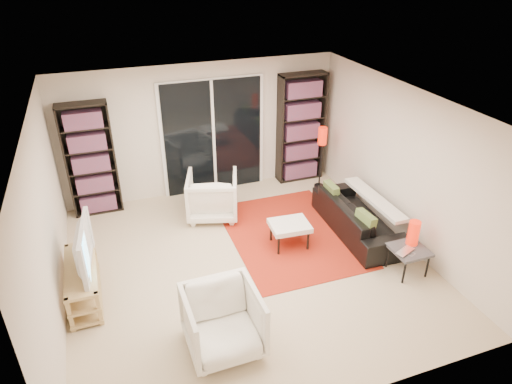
{
  "coord_description": "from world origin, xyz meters",
  "views": [
    {
      "loc": [
        -1.71,
        -5.13,
        4.12
      ],
      "look_at": [
        0.25,
        0.3,
        1.0
      ],
      "focal_mm": 32.0,
      "sensor_mm": 36.0,
      "label": 1
    }
  ],
  "objects_px": {
    "bookshelf_right": "(301,128)",
    "armchair_front": "(223,322)",
    "tv_stand": "(83,282)",
    "side_table": "(409,251)",
    "ottoman": "(290,226)",
    "floor_lamp": "(322,143)",
    "sofa": "(358,217)",
    "armchair_back": "(212,196)",
    "bookshelf_left": "(91,160)"
  },
  "relations": [
    {
      "from": "side_table",
      "to": "bookshelf_left",
      "type": "bearing_deg",
      "value": 140.82
    },
    {
      "from": "bookshelf_left",
      "to": "bookshelf_right",
      "type": "bearing_deg",
      "value": -0.0
    },
    {
      "from": "tv_stand",
      "to": "sofa",
      "type": "relative_size",
      "value": 0.64
    },
    {
      "from": "tv_stand",
      "to": "armchair_front",
      "type": "bearing_deg",
      "value": -43.98
    },
    {
      "from": "bookshelf_left",
      "to": "side_table",
      "type": "bearing_deg",
      "value": -39.18
    },
    {
      "from": "bookshelf_right",
      "to": "armchair_front",
      "type": "relative_size",
      "value": 2.47
    },
    {
      "from": "ottoman",
      "to": "side_table",
      "type": "height_order",
      "value": "same"
    },
    {
      "from": "armchair_front",
      "to": "floor_lamp",
      "type": "xyz_separation_m",
      "value": [
        2.87,
        3.24,
        0.52
      ]
    },
    {
      "from": "armchair_front",
      "to": "tv_stand",
      "type": "bearing_deg",
      "value": 135.25
    },
    {
      "from": "armchair_back",
      "to": "tv_stand",
      "type": "bearing_deg",
      "value": 51.98
    },
    {
      "from": "bookshelf_right",
      "to": "armchair_back",
      "type": "xyz_separation_m",
      "value": [
        -2.01,
        -0.84,
        -0.66
      ]
    },
    {
      "from": "armchair_front",
      "to": "floor_lamp",
      "type": "distance_m",
      "value": 4.36
    },
    {
      "from": "bookshelf_left",
      "to": "bookshelf_right",
      "type": "height_order",
      "value": "bookshelf_right"
    },
    {
      "from": "tv_stand",
      "to": "side_table",
      "type": "relative_size",
      "value": 2.52
    },
    {
      "from": "bookshelf_right",
      "to": "sofa",
      "type": "xyz_separation_m",
      "value": [
        0.06,
        -2.13,
        -0.77
      ]
    },
    {
      "from": "armchair_front",
      "to": "floor_lamp",
      "type": "height_order",
      "value": "floor_lamp"
    },
    {
      "from": "ottoman",
      "to": "floor_lamp",
      "type": "height_order",
      "value": "floor_lamp"
    },
    {
      "from": "floor_lamp",
      "to": "bookshelf_left",
      "type": "bearing_deg",
      "value": 173.09
    },
    {
      "from": "bookshelf_right",
      "to": "sofa",
      "type": "bearing_deg",
      "value": -88.38
    },
    {
      "from": "armchair_back",
      "to": "ottoman",
      "type": "height_order",
      "value": "armchair_back"
    },
    {
      "from": "sofa",
      "to": "floor_lamp",
      "type": "height_order",
      "value": "floor_lamp"
    },
    {
      "from": "bookshelf_left",
      "to": "sofa",
      "type": "xyz_separation_m",
      "value": [
        3.91,
        -2.13,
        -0.69
      ]
    },
    {
      "from": "bookshelf_left",
      "to": "bookshelf_right",
      "type": "distance_m",
      "value": 3.85
    },
    {
      "from": "bookshelf_left",
      "to": "sofa",
      "type": "distance_m",
      "value": 4.5
    },
    {
      "from": "sofa",
      "to": "bookshelf_left",
      "type": "bearing_deg",
      "value": 63.83
    },
    {
      "from": "bookshelf_right",
      "to": "tv_stand",
      "type": "xyz_separation_m",
      "value": [
        -4.15,
        -2.3,
        -0.79
      ]
    },
    {
      "from": "armchair_back",
      "to": "sofa",
      "type": "bearing_deg",
      "value": 165.61
    },
    {
      "from": "tv_stand",
      "to": "side_table",
      "type": "height_order",
      "value": "tv_stand"
    },
    {
      "from": "sofa",
      "to": "side_table",
      "type": "distance_m",
      "value": 1.17
    },
    {
      "from": "armchair_front",
      "to": "floor_lamp",
      "type": "relative_size",
      "value": 0.7
    },
    {
      "from": "bookshelf_left",
      "to": "tv_stand",
      "type": "relative_size",
      "value": 1.59
    },
    {
      "from": "bookshelf_right",
      "to": "floor_lamp",
      "type": "height_order",
      "value": "bookshelf_right"
    },
    {
      "from": "sofa",
      "to": "armchair_back",
      "type": "distance_m",
      "value": 2.44
    },
    {
      "from": "ottoman",
      "to": "side_table",
      "type": "xyz_separation_m",
      "value": [
        1.31,
        -1.17,
        0.01
      ]
    },
    {
      "from": "bookshelf_right",
      "to": "sofa",
      "type": "distance_m",
      "value": 2.26
    },
    {
      "from": "armchair_front",
      "to": "ottoman",
      "type": "bearing_deg",
      "value": 45.95
    },
    {
      "from": "tv_stand",
      "to": "floor_lamp",
      "type": "distance_m",
      "value": 4.76
    },
    {
      "from": "tv_stand",
      "to": "ottoman",
      "type": "height_order",
      "value": "tv_stand"
    },
    {
      "from": "sofa",
      "to": "side_table",
      "type": "height_order",
      "value": "sofa"
    },
    {
      "from": "ottoman",
      "to": "sofa",
      "type": "bearing_deg",
      "value": -0.82
    },
    {
      "from": "armchair_back",
      "to": "side_table",
      "type": "bearing_deg",
      "value": 149.35
    },
    {
      "from": "armchair_back",
      "to": "armchair_front",
      "type": "height_order",
      "value": "armchair_back"
    },
    {
      "from": "bookshelf_right",
      "to": "armchair_back",
      "type": "bearing_deg",
      "value": -157.32
    },
    {
      "from": "bookshelf_left",
      "to": "tv_stand",
      "type": "distance_m",
      "value": 2.43
    },
    {
      "from": "bookshelf_right",
      "to": "ottoman",
      "type": "xyz_separation_m",
      "value": [
        -1.13,
        -2.11,
        -0.7
      ]
    },
    {
      "from": "bookshelf_right",
      "to": "armchair_back",
      "type": "relative_size",
      "value": 2.46
    },
    {
      "from": "bookshelf_left",
      "to": "bookshelf_right",
      "type": "relative_size",
      "value": 0.93
    },
    {
      "from": "bookshelf_left",
      "to": "armchair_back",
      "type": "relative_size",
      "value": 2.28
    },
    {
      "from": "bookshelf_left",
      "to": "side_table",
      "type": "distance_m",
      "value": 5.24
    },
    {
      "from": "bookshelf_right",
      "to": "ottoman",
      "type": "bearing_deg",
      "value": -118.2
    }
  ]
}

